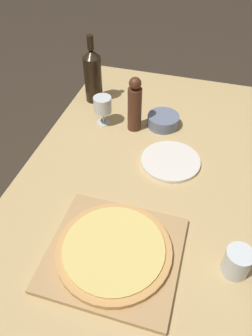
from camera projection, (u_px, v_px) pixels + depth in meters
ground_plane at (133, 281)px, 1.71m from camera, size 12.00×12.00×0.00m
dining_table at (135, 199)px, 1.24m from camera, size 0.86×1.60×0.75m
cutting_board at (114, 254)px, 0.96m from camera, size 0.38×0.36×0.02m
pizza at (114, 250)px, 0.95m from camera, size 0.34×0.34×0.02m
wine_bottle at (93, 75)px, 1.48m from camera, size 0.08×0.08×0.31m
pepper_mill at (135, 106)px, 1.33m from camera, size 0.06×0.06×0.24m
wine_glass at (103, 105)px, 1.37m from camera, size 0.08×0.08×0.13m
small_bowl at (163, 121)px, 1.40m from camera, size 0.14×0.14×0.05m
drinking_tumbler at (237, 262)px, 0.90m from camera, size 0.08×0.08×0.09m
dinner_plate at (171, 161)px, 1.25m from camera, size 0.23×0.23×0.01m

